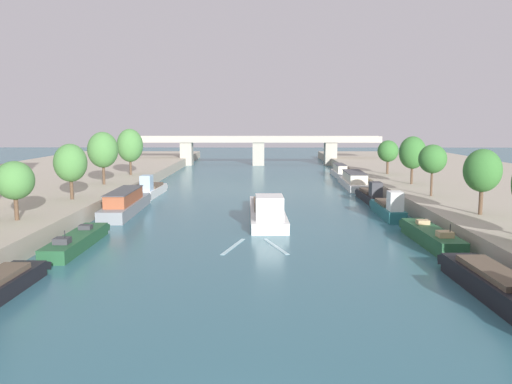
{
  "coord_description": "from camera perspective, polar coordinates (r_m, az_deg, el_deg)",
  "views": [
    {
      "loc": [
        0.65,
        -16.69,
        10.63
      ],
      "look_at": [
        0.0,
        50.19,
        1.66
      ],
      "focal_mm": 37.1,
      "sensor_mm": 36.0,
      "label": 1
    }
  ],
  "objects": [
    {
      "name": "moored_boat_right_upstream",
      "position": [
        87.1,
        10.51,
        1.21
      ],
      "size": [
        3.72,
        16.32,
        2.58
      ],
      "color": "silver",
      "rests_on": "ground"
    },
    {
      "name": "wake_behind_barge",
      "position": [
        45.42,
        -0.17,
        -5.88
      ],
      "size": [
        5.6,
        5.96,
        0.03
      ],
      "color": "#A5D1DB",
      "rests_on": "ground"
    },
    {
      "name": "moored_boat_left_upstream",
      "position": [
        63.47,
        -13.87,
        -1.17
      ],
      "size": [
        3.17,
        16.25,
        2.77
      ],
      "color": "gray",
      "rests_on": "ground"
    },
    {
      "name": "tree_left_midway",
      "position": [
        63.29,
        -19.38,
        2.97
      ],
      "size": [
        3.7,
        3.7,
        6.31
      ],
      "color": "brown",
      "rests_on": "quay_left"
    },
    {
      "name": "tree_left_by_lamp",
      "position": [
        89.71,
        -13.44,
        4.9
      ],
      "size": [
        4.25,
        4.25,
        7.59
      ],
      "color": "brown",
      "rests_on": "quay_left"
    },
    {
      "name": "tree_right_nearest",
      "position": [
        54.22,
        23.23,
        2.12
      ],
      "size": [
        3.51,
        3.51,
        6.25
      ],
      "color": "brown",
      "rests_on": "quay_right"
    },
    {
      "name": "tree_left_distant",
      "position": [
        76.96,
        -16.19,
        4.38
      ],
      "size": [
        4.21,
        4.21,
        7.36
      ],
      "color": "brown",
      "rests_on": "quay_left"
    },
    {
      "name": "bridge_far",
      "position": [
        128.68,
        0.27,
        4.89
      ],
      "size": [
        58.95,
        4.4,
        7.07
      ],
      "color": "#ADA899",
      "rests_on": "ground"
    },
    {
      "name": "moored_boat_right_midway",
      "position": [
        60.97,
        14.06,
        -1.71
      ],
      "size": [
        2.0,
        10.69,
        3.26
      ],
      "color": "#23666B",
      "rests_on": "ground"
    },
    {
      "name": "moored_boat_right_downstream",
      "position": [
        72.05,
        12.22,
        -0.32
      ],
      "size": [
        2.01,
        10.84,
        2.96
      ],
      "color": "black",
      "rests_on": "ground"
    },
    {
      "name": "moored_boat_right_near",
      "position": [
        103.45,
        8.99,
        2.21
      ],
      "size": [
        2.1,
        12.24,
        2.47
      ],
      "color": "silver",
      "rests_on": "ground"
    },
    {
      "name": "barge_midriver",
      "position": [
        57.6,
        1.22,
        -2.02
      ],
      "size": [
        4.14,
        19.62,
        3.36
      ],
      "color": "silver",
      "rests_on": "ground"
    },
    {
      "name": "tree_left_second",
      "position": [
        51.71,
        -24.58,
        1.13
      ],
      "size": [
        3.41,
        3.41,
        5.32
      ],
      "color": "brown",
      "rests_on": "quay_left"
    },
    {
      "name": "tree_right_by_lamp",
      "position": [
        65.69,
        18.5,
        3.39
      ],
      "size": [
        3.27,
        3.27,
        6.11
      ],
      "color": "brown",
      "rests_on": "quay_right"
    },
    {
      "name": "moored_boat_left_far",
      "position": [
        47.55,
        -18.72,
        -4.98
      ],
      "size": [
        2.19,
        12.14,
        2.19
      ],
      "color": "#235633",
      "rests_on": "ground"
    },
    {
      "name": "moored_boat_right_lone",
      "position": [
        34.41,
        25.49,
        -9.43
      ],
      "size": [
        2.91,
        14.62,
        3.14
      ],
      "color": "black",
      "rests_on": "ground"
    },
    {
      "name": "moored_boat_left_second",
      "position": [
        77.32,
        -11.13,
        0.31
      ],
      "size": [
        2.24,
        11.47,
        3.29
      ],
      "color": "silver",
      "rests_on": "ground"
    },
    {
      "name": "tree_right_past_mid",
      "position": [
        91.57,
        14.04,
        4.29
      ],
      "size": [
        3.46,
        3.46,
        5.66
      ],
      "color": "brown",
      "rests_on": "quay_right"
    },
    {
      "name": "moored_boat_right_gap_after",
      "position": [
        48.6,
        18.3,
        -4.54
      ],
      "size": [
        2.47,
        11.87,
        2.45
      ],
      "color": "#235633",
      "rests_on": "ground"
    },
    {
      "name": "tree_right_second",
      "position": [
        77.69,
        16.53,
        4.08
      ],
      "size": [
        3.76,
        3.76,
        6.73
      ],
      "color": "brown",
      "rests_on": "quay_right"
    }
  ]
}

